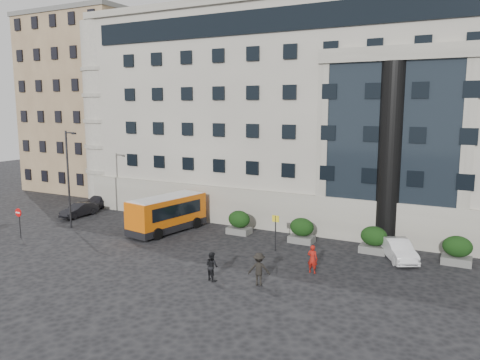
{
  "coord_description": "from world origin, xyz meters",
  "views": [
    {
      "loc": [
        17.8,
        -23.85,
        9.92
      ],
      "look_at": [
        3.35,
        3.82,
        5.0
      ],
      "focal_mm": 35.0,
      "sensor_mm": 36.0,
      "label": 1
    }
  ],
  "objects_px": {
    "hedge_c": "(302,230)",
    "pedestrian_c": "(259,269)",
    "parked_car_c": "(98,202)",
    "pedestrian_a": "(312,259)",
    "hedge_e": "(457,250)",
    "hedge_b": "(239,222)",
    "bus_stop_sign": "(276,227)",
    "pedestrian_b": "(212,266)",
    "minibus": "(167,212)",
    "street_lamp": "(69,176)",
    "white_taxi": "(398,250)",
    "hedge_d": "(374,239)",
    "red_truck": "(154,185)",
    "parked_car_b": "(79,210)",
    "hedge_a": "(184,215)",
    "no_entry_sign": "(19,217)",
    "parked_car_d": "(115,195)"
  },
  "relations": [
    {
      "from": "street_lamp",
      "to": "pedestrian_a",
      "type": "relative_size",
      "value": 4.59
    },
    {
      "from": "no_entry_sign",
      "to": "parked_car_d",
      "type": "height_order",
      "value": "no_entry_sign"
    },
    {
      "from": "hedge_d",
      "to": "pedestrian_a",
      "type": "distance_m",
      "value": 6.23
    },
    {
      "from": "bus_stop_sign",
      "to": "parked_car_b",
      "type": "height_order",
      "value": "bus_stop_sign"
    },
    {
      "from": "hedge_c",
      "to": "pedestrian_c",
      "type": "relative_size",
      "value": 0.98
    },
    {
      "from": "hedge_d",
      "to": "parked_car_c",
      "type": "xyz_separation_m",
      "value": [
        -27.21,
        2.02,
        -0.31
      ]
    },
    {
      "from": "hedge_a",
      "to": "hedge_c",
      "type": "xyz_separation_m",
      "value": [
        10.4,
        0.0,
        0.0
      ]
    },
    {
      "from": "red_truck",
      "to": "pedestrian_b",
      "type": "relative_size",
      "value": 3.15
    },
    {
      "from": "bus_stop_sign",
      "to": "red_truck",
      "type": "distance_m",
      "value": 22.78
    },
    {
      "from": "hedge_d",
      "to": "parked_car_b",
      "type": "xyz_separation_m",
      "value": [
        -26.03,
        -1.57,
        -0.32
      ]
    },
    {
      "from": "hedge_c",
      "to": "bus_stop_sign",
      "type": "bearing_deg",
      "value": -107.82
    },
    {
      "from": "hedge_b",
      "to": "parked_car_c",
      "type": "height_order",
      "value": "hedge_b"
    },
    {
      "from": "parked_car_b",
      "to": "parked_car_d",
      "type": "height_order",
      "value": "parked_car_d"
    },
    {
      "from": "no_entry_sign",
      "to": "pedestrian_b",
      "type": "bearing_deg",
      "value": -2.32
    },
    {
      "from": "hedge_a",
      "to": "red_truck",
      "type": "distance_m",
      "value": 13.42
    },
    {
      "from": "parked_car_c",
      "to": "pedestrian_a",
      "type": "bearing_deg",
      "value": -26.05
    },
    {
      "from": "hedge_e",
      "to": "pedestrian_c",
      "type": "height_order",
      "value": "pedestrian_c"
    },
    {
      "from": "bus_stop_sign",
      "to": "pedestrian_c",
      "type": "distance_m",
      "value": 6.45
    },
    {
      "from": "white_taxi",
      "to": "pedestrian_b",
      "type": "relative_size",
      "value": 2.45
    },
    {
      "from": "hedge_b",
      "to": "bus_stop_sign",
      "type": "xyz_separation_m",
      "value": [
        4.3,
        -2.8,
        0.8
      ]
    },
    {
      "from": "hedge_c",
      "to": "pedestrian_b",
      "type": "bearing_deg",
      "value": -101.68
    },
    {
      "from": "hedge_e",
      "to": "parked_car_d",
      "type": "distance_m",
      "value": 33.63
    },
    {
      "from": "bus_stop_sign",
      "to": "parked_car_d",
      "type": "height_order",
      "value": "bus_stop_sign"
    },
    {
      "from": "no_entry_sign",
      "to": "parked_car_d",
      "type": "relative_size",
      "value": 0.46
    },
    {
      "from": "minibus",
      "to": "hedge_a",
      "type": "bearing_deg",
      "value": 93.41
    },
    {
      "from": "parked_car_d",
      "to": "parked_car_c",
      "type": "bearing_deg",
      "value": -85.62
    },
    {
      "from": "bus_stop_sign",
      "to": "parked_car_c",
      "type": "height_order",
      "value": "bus_stop_sign"
    },
    {
      "from": "parked_car_c",
      "to": "hedge_e",
      "type": "bearing_deg",
      "value": -12.24
    },
    {
      "from": "white_taxi",
      "to": "hedge_a",
      "type": "bearing_deg",
      "value": 149.41
    },
    {
      "from": "street_lamp",
      "to": "white_taxi",
      "type": "distance_m",
      "value": 25.87
    },
    {
      "from": "no_entry_sign",
      "to": "pedestrian_b",
      "type": "relative_size",
      "value": 1.38
    },
    {
      "from": "hedge_b",
      "to": "hedge_c",
      "type": "bearing_deg",
      "value": 0.0
    },
    {
      "from": "hedge_b",
      "to": "street_lamp",
      "type": "distance_m",
      "value": 14.41
    },
    {
      "from": "pedestrian_c",
      "to": "pedestrian_b",
      "type": "bearing_deg",
      "value": -10.96
    },
    {
      "from": "parked_car_d",
      "to": "hedge_c",
      "type": "bearing_deg",
      "value": -22.57
    },
    {
      "from": "pedestrian_b",
      "to": "pedestrian_c",
      "type": "height_order",
      "value": "pedestrian_c"
    },
    {
      "from": "hedge_a",
      "to": "hedge_d",
      "type": "height_order",
      "value": "same"
    },
    {
      "from": "hedge_a",
      "to": "parked_car_d",
      "type": "height_order",
      "value": "hedge_a"
    },
    {
      "from": "hedge_b",
      "to": "white_taxi",
      "type": "xyz_separation_m",
      "value": [
        12.15,
        -0.8,
        -0.25
      ]
    },
    {
      "from": "hedge_d",
      "to": "bus_stop_sign",
      "type": "xyz_separation_m",
      "value": [
        -6.1,
        -2.8,
        0.8
      ]
    },
    {
      "from": "hedge_c",
      "to": "pedestrian_a",
      "type": "relative_size",
      "value": 1.06
    },
    {
      "from": "hedge_e",
      "to": "parked_car_b",
      "type": "bearing_deg",
      "value": -177.11
    },
    {
      "from": "hedge_d",
      "to": "hedge_e",
      "type": "xyz_separation_m",
      "value": [
        5.2,
        0.0,
        0.0
      ]
    },
    {
      "from": "hedge_e",
      "to": "hedge_d",
      "type": "bearing_deg",
      "value": 180.0
    },
    {
      "from": "hedge_a",
      "to": "parked_car_c",
      "type": "distance_m",
      "value": 11.79
    },
    {
      "from": "bus_stop_sign",
      "to": "pedestrian_a",
      "type": "xyz_separation_m",
      "value": [
        3.69,
        -2.94,
        -0.86
      ]
    },
    {
      "from": "minibus",
      "to": "parked_car_c",
      "type": "height_order",
      "value": "minibus"
    },
    {
      "from": "parked_car_c",
      "to": "hedge_d",
      "type": "bearing_deg",
      "value": -12.92
    },
    {
      "from": "minibus",
      "to": "pedestrian_b",
      "type": "bearing_deg",
      "value": -31.28
    },
    {
      "from": "parked_car_d",
      "to": "pedestrian_a",
      "type": "relative_size",
      "value": 2.9
    }
  ]
}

